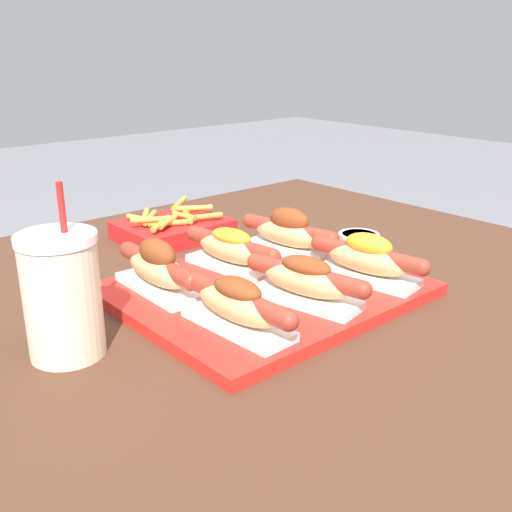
% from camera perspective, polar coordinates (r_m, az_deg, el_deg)
% --- Properties ---
extents(patio_table, '(1.18, 1.12, 0.70)m').
position_cam_1_polar(patio_table, '(1.13, 2.34, -19.69)').
color(patio_table, '#4C2D1E').
rests_on(patio_table, ground_plane).
extents(serving_tray, '(0.43, 0.36, 0.02)m').
position_cam_1_polar(serving_tray, '(0.92, 0.82, -3.20)').
color(serving_tray, red).
rests_on(serving_tray, patio_table).
extents(hot_dog_0, '(0.07, 0.20, 0.07)m').
position_cam_1_polar(hot_dog_0, '(0.76, -1.78, -4.65)').
color(hot_dog_0, white).
rests_on(hot_dog_0, serving_tray).
extents(hot_dog_1, '(0.09, 0.20, 0.07)m').
position_cam_1_polar(hot_dog_1, '(0.84, 4.77, -2.32)').
color(hot_dog_1, white).
rests_on(hot_dog_1, serving_tray).
extents(hot_dog_2, '(0.09, 0.20, 0.07)m').
position_cam_1_polar(hot_dog_2, '(0.93, 10.60, -0.26)').
color(hot_dog_2, white).
rests_on(hot_dog_2, serving_tray).
extents(hot_dog_3, '(0.06, 0.20, 0.08)m').
position_cam_1_polar(hot_dog_3, '(0.89, -9.31, -1.17)').
color(hot_dog_3, white).
rests_on(hot_dog_3, serving_tray).
extents(hot_dog_4, '(0.08, 0.20, 0.07)m').
position_cam_1_polar(hot_dog_4, '(0.97, -2.35, 0.66)').
color(hot_dog_4, white).
rests_on(hot_dog_4, serving_tray).
extents(hot_dog_5, '(0.09, 0.20, 0.08)m').
position_cam_1_polar(hot_dog_5, '(1.04, 3.17, 2.23)').
color(hot_dog_5, white).
rests_on(hot_dog_5, serving_tray).
extents(sauce_bowl, '(0.08, 0.08, 0.02)m').
position_cam_1_polar(sauce_bowl, '(1.15, 9.76, 1.60)').
color(sauce_bowl, silver).
rests_on(sauce_bowl, patio_table).
extents(drink_cup, '(0.10, 0.10, 0.22)m').
position_cam_1_polar(drink_cup, '(0.76, -17.97, -3.59)').
color(drink_cup, beige).
rests_on(drink_cup, patio_table).
extents(fries_basket, '(0.20, 0.16, 0.06)m').
position_cam_1_polar(fries_basket, '(1.19, -7.92, 2.64)').
color(fries_basket, red).
rests_on(fries_basket, patio_table).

